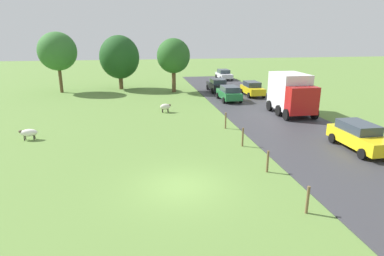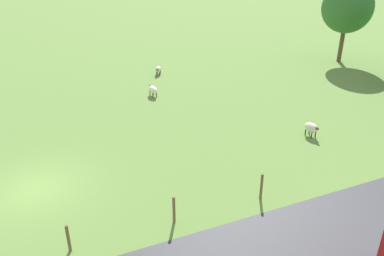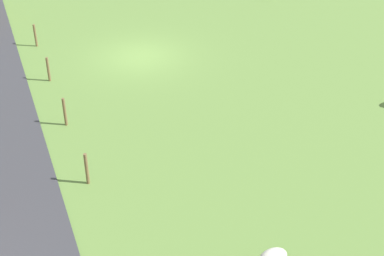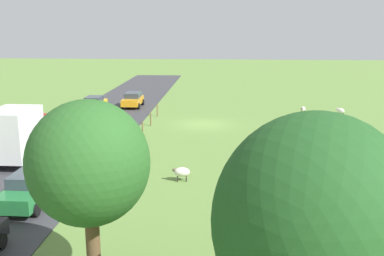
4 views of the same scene
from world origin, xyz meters
name	(u,v)px [view 2 (image 2 of 4)]	position (x,y,z in m)	size (l,w,h in m)	color
ground_plane	(36,190)	(0.00, 0.00, 0.00)	(160.00, 160.00, 0.00)	olive
sheep_1	(158,69)	(-14.13, 10.88, 0.46)	(1.10, 0.88, 0.70)	beige
sheep_2	(311,128)	(0.62, 15.34, 0.54)	(1.05, 0.63, 0.82)	silver
sheep_4	(153,89)	(-9.38, 8.83, 0.51)	(1.22, 0.56, 0.77)	white
tree_0	(347,8)	(-11.15, 28.13, 4.98)	(4.56, 4.56, 7.29)	brown
fence_post_1	(68,238)	(4.72, 0.95, 0.60)	(0.12, 0.12, 1.19)	brown
fence_post_2	(174,210)	(4.72, 5.11, 0.62)	(0.12, 0.12, 1.25)	brown
fence_post_3	(261,186)	(4.72, 9.26, 0.63)	(0.12, 0.12, 1.26)	brown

